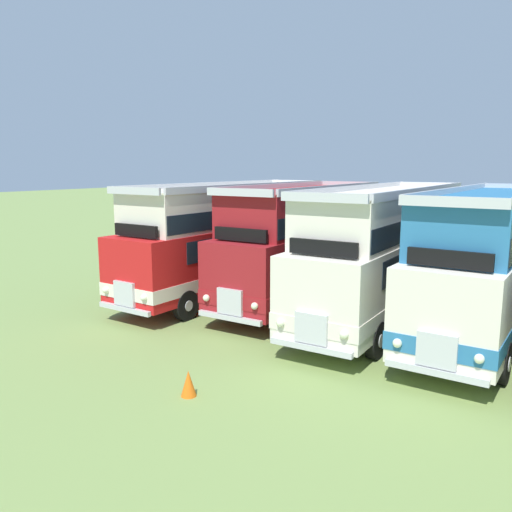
% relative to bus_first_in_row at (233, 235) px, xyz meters
% --- Properties ---
extents(bus_first_in_row, '(2.74, 11.63, 4.52)m').
position_rel_bus_first_in_row_xyz_m(bus_first_in_row, '(0.00, 0.00, 0.00)').
color(bus_first_in_row, red).
rests_on(bus_first_in_row, ground).
extents(bus_second_in_row, '(2.76, 9.86, 4.52)m').
position_rel_bus_first_in_row_xyz_m(bus_second_in_row, '(3.26, 0.18, -0.01)').
color(bus_second_in_row, maroon).
rests_on(bus_second_in_row, ground).
extents(bus_third_in_row, '(2.80, 11.70, 4.52)m').
position_rel_bus_first_in_row_xyz_m(bus_third_in_row, '(6.53, 0.12, 0.00)').
color(bus_third_in_row, silver).
rests_on(bus_third_in_row, ground).
extents(bus_fourth_in_row, '(2.69, 11.47, 4.52)m').
position_rel_bus_first_in_row_xyz_m(bus_fourth_in_row, '(9.80, 0.15, -0.00)').
color(bus_fourth_in_row, silver).
rests_on(bus_fourth_in_row, ground).
extents(cone_far_end, '(0.36, 0.36, 0.60)m').
position_rel_bus_first_in_row_xyz_m(cone_far_end, '(5.07, -8.71, -2.06)').
color(cone_far_end, orange).
rests_on(cone_far_end, ground).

